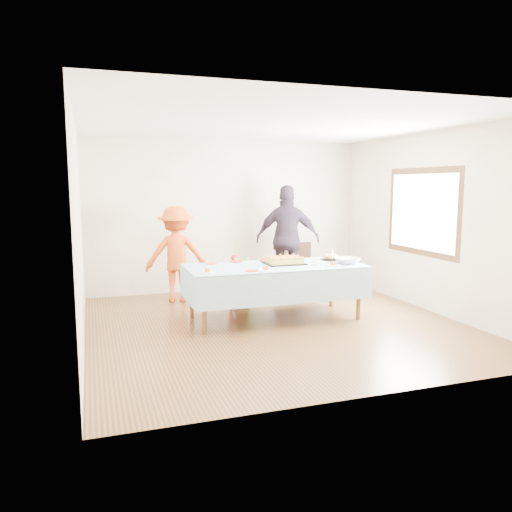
{
  "coord_description": "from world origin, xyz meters",
  "views": [
    {
      "loc": [
        -2.38,
        -6.26,
        1.91
      ],
      "look_at": [
        -0.18,
        0.3,
        0.92
      ],
      "focal_mm": 35.0,
      "sensor_mm": 36.0,
      "label": 1
    }
  ],
  "objects_px": {
    "party_table": "(275,269)",
    "adult_left": "(177,254)",
    "birthday_cake": "(284,261)",
    "dining_chair": "(304,263)"
  },
  "relations": [
    {
      "from": "party_table",
      "to": "adult_left",
      "type": "bearing_deg",
      "value": 126.17
    },
    {
      "from": "birthday_cake",
      "to": "adult_left",
      "type": "xyz_separation_m",
      "value": [
        -1.31,
        1.48,
        -0.04
      ]
    },
    {
      "from": "party_table",
      "to": "adult_left",
      "type": "height_order",
      "value": "adult_left"
    },
    {
      "from": "birthday_cake",
      "to": "dining_chair",
      "type": "bearing_deg",
      "value": 58.45
    },
    {
      "from": "party_table",
      "to": "adult_left",
      "type": "xyz_separation_m",
      "value": [
        -1.14,
        1.55,
        0.06
      ]
    },
    {
      "from": "party_table",
      "to": "birthday_cake",
      "type": "distance_m",
      "value": 0.22
    },
    {
      "from": "birthday_cake",
      "to": "adult_left",
      "type": "height_order",
      "value": "adult_left"
    },
    {
      "from": "birthday_cake",
      "to": "dining_chair",
      "type": "relative_size",
      "value": 0.66
    },
    {
      "from": "party_table",
      "to": "birthday_cake",
      "type": "relative_size",
      "value": 4.47
    },
    {
      "from": "party_table",
      "to": "dining_chair",
      "type": "bearing_deg",
      "value": 55.75
    }
  ]
}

